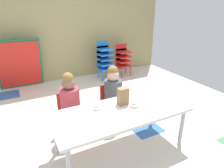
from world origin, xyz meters
TOP-DOWN VIEW (x-y plane):
  - ground_plane at (-0.01, -0.00)m, footprint 5.29×4.53m
  - back_wall at (0.00, 2.27)m, footprint 5.29×0.10m
  - craft_table at (-0.11, -0.67)m, footprint 1.63×0.71m
  - seated_child_near_camera at (-0.56, -0.08)m, footprint 0.32×0.31m
  - seated_child_middle_seat at (0.09, -0.08)m, footprint 0.34×0.34m
  - kid_chair_blue_stack at (0.85, 1.79)m, footprint 0.32×0.30m
  - kid_chair_red_stack at (1.37, 1.79)m, footprint 0.32×0.30m
  - folded_activity_table at (-1.02, 2.07)m, footprint 0.90×0.29m
  - paper_bag_brown at (-0.01, -0.54)m, footprint 0.13×0.09m
  - paper_plate_near_edge at (-0.36, -0.51)m, footprint 0.18×0.18m
  - donut_powdered_on_plate at (-0.36, -0.51)m, footprint 0.11×0.11m
  - donut_powdered_loose at (0.08, -0.65)m, footprint 0.11×0.11m

SIDE VIEW (x-z plane):
  - ground_plane at x=-0.01m, z-range -0.02..0.00m
  - kid_chair_red_stack at x=1.37m, z-range 0.06..0.86m
  - craft_table at x=-0.11m, z-range 0.23..0.78m
  - kid_chair_blue_stack at x=0.85m, z-range 0.06..0.98m
  - folded_activity_table at x=-1.02m, z-range -0.01..1.08m
  - seated_child_near_camera at x=-0.56m, z-range 0.10..1.01m
  - seated_child_middle_seat at x=0.09m, z-range 0.10..1.01m
  - paper_plate_near_edge at x=-0.36m, z-range 0.55..0.56m
  - donut_powdered_loose at x=0.08m, z-range 0.55..0.58m
  - donut_powdered_on_plate at x=-0.36m, z-range 0.56..0.59m
  - paper_bag_brown at x=-0.01m, z-range 0.55..0.77m
  - back_wall at x=0.00m, z-range 0.00..2.50m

